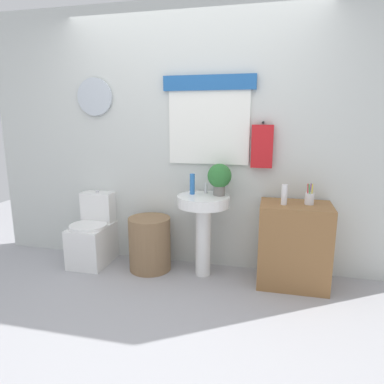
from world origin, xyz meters
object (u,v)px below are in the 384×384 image
at_px(pedestal_sink, 203,217).
at_px(laundry_hamper, 150,244).
at_px(toilet, 94,236).
at_px(soap_bottle, 192,184).
at_px(lotion_bottle, 284,195).
at_px(wooden_cabinet, 294,245).
at_px(potted_plant, 219,177).
at_px(toothbrush_cup, 309,198).

bearing_deg(pedestal_sink, laundry_hamper, 180.00).
height_order(toilet, soap_bottle, soap_bottle).
bearing_deg(toilet, soap_bottle, 1.00).
relative_size(toilet, lotion_bottle, 4.18).
xyz_separation_m(pedestal_sink, lotion_bottle, (0.73, -0.04, 0.26)).
relative_size(toilet, pedestal_sink, 0.95).
relative_size(wooden_cabinet, potted_plant, 2.54).
distance_m(pedestal_sink, potted_plant, 0.41).
height_order(pedestal_sink, soap_bottle, soap_bottle).
height_order(pedestal_sink, potted_plant, potted_plant).
bearing_deg(wooden_cabinet, toilet, 179.12).
relative_size(toilet, toothbrush_cup, 4.07).
xyz_separation_m(pedestal_sink, potted_plant, (0.14, 0.06, 0.38)).
bearing_deg(pedestal_sink, soap_bottle, 157.38).
bearing_deg(potted_plant, toilet, -178.77).
distance_m(toilet, lotion_bottle, 2.01).
distance_m(laundry_hamper, potted_plant, 0.98).
height_order(wooden_cabinet, toothbrush_cup, toothbrush_cup).
xyz_separation_m(laundry_hamper, wooden_cabinet, (1.39, 0.00, 0.11)).
xyz_separation_m(laundry_hamper, pedestal_sink, (0.55, 0.00, 0.32)).
distance_m(pedestal_sink, soap_bottle, 0.33).
xyz_separation_m(potted_plant, lotion_bottle, (0.59, -0.10, -0.12)).
bearing_deg(potted_plant, lotion_bottle, -9.58).
relative_size(pedestal_sink, soap_bottle, 4.01).
bearing_deg(lotion_bottle, soap_bottle, 173.97).
height_order(laundry_hamper, soap_bottle, soap_bottle).
xyz_separation_m(soap_bottle, potted_plant, (0.26, 0.01, 0.08)).
height_order(lotion_bottle, toothbrush_cup, toothbrush_cup).
bearing_deg(toilet, lotion_bottle, -2.12).
relative_size(toilet, soap_bottle, 3.80).
distance_m(laundry_hamper, wooden_cabinet, 1.39).
relative_size(laundry_hamper, lotion_bottle, 3.00).
height_order(laundry_hamper, toothbrush_cup, toothbrush_cup).
bearing_deg(toothbrush_cup, potted_plant, 177.16).
bearing_deg(toothbrush_cup, wooden_cabinet, -169.74).
height_order(wooden_cabinet, lotion_bottle, lotion_bottle).
relative_size(wooden_cabinet, soap_bottle, 3.85).
relative_size(laundry_hamper, potted_plant, 1.80).
relative_size(soap_bottle, potted_plant, 0.66).
distance_m(soap_bottle, lotion_bottle, 0.86).
bearing_deg(laundry_hamper, toilet, 177.21).
xyz_separation_m(toilet, lotion_bottle, (1.92, -0.07, 0.56)).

